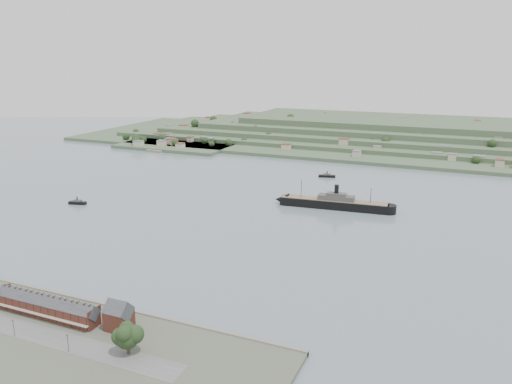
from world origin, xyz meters
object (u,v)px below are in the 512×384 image
at_px(steamship, 331,203).
at_px(fig_tree, 127,336).
at_px(gabled_building, 119,316).
at_px(tugboat, 77,202).
at_px(terrace_row, 47,306).

bearing_deg(steamship, fig_tree, -95.14).
height_order(gabled_building, fig_tree, gabled_building).
bearing_deg(gabled_building, fig_tree, -42.79).
distance_m(tugboat, fig_tree, 238.60).
relative_size(gabled_building, steamship, 0.14).
distance_m(gabled_building, tugboat, 216.65).
bearing_deg(steamship, gabled_building, -99.60).
distance_m(terrace_row, steamship, 236.20).
bearing_deg(tugboat, gabled_building, -43.03).
bearing_deg(tugboat, terrace_row, -51.49).
xyz_separation_m(steamship, fig_tree, (-21.14, -234.91, 6.09)).
relative_size(terrace_row, gabled_building, 3.95).
relative_size(terrace_row, tugboat, 3.68).
xyz_separation_m(terrace_row, tugboat, (-120.80, 151.80, -5.24)).
relative_size(terrace_row, fig_tree, 4.02).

